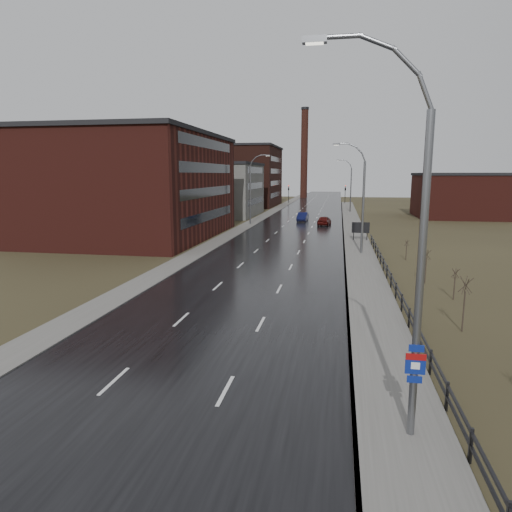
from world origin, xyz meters
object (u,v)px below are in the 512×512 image
at_px(streetlight_main, 411,249).
at_px(car_far, 324,221).
at_px(billboard, 361,228).
at_px(car_near, 303,217).

xyz_separation_m(streetlight_main, car_far, (-4.37, 60.82, -5.29)).
xyz_separation_m(billboard, car_far, (-5.00, 17.06, -0.87)).
height_order(car_near, car_far, car_far).
bearing_deg(billboard, car_near, 111.20).
relative_size(billboard, car_far, 0.53).
height_order(streetlight_main, car_far, streetlight_main).
distance_m(car_near, car_far, 7.23).
xyz_separation_m(streetlight_main, car_near, (-8.34, 66.86, -5.30)).
bearing_deg(billboard, car_far, 106.32).
relative_size(streetlight_main, car_far, 2.68).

